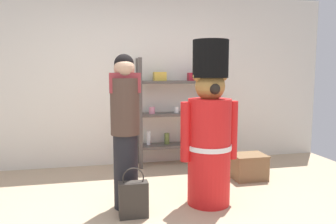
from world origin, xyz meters
TOP-DOWN VIEW (x-y plane):
  - back_wall at (0.00, 2.20)m, footprint 6.40×0.12m
  - merchandise_shelf at (0.69, 1.98)m, footprint 1.19×0.35m
  - teddy_bear_guard at (0.67, 0.41)m, footprint 0.63×0.47m
  - person_shopper at (-0.21, 0.49)m, footprint 0.31×0.30m
  - shopping_bag at (-0.16, 0.24)m, footprint 0.28×0.12m
  - display_crate at (1.46, 1.06)m, footprint 0.44×0.36m

SIDE VIEW (x-z plane):
  - display_crate at x=1.46m, z-range 0.00..0.33m
  - shopping_bag at x=-0.16m, z-range -0.06..0.43m
  - teddy_bear_guard at x=0.67m, z-range -0.07..1.67m
  - merchandise_shelf at x=0.69m, z-range 0.00..1.62m
  - person_shopper at x=-0.21m, z-range 0.05..1.64m
  - back_wall at x=0.00m, z-range 0.00..2.60m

